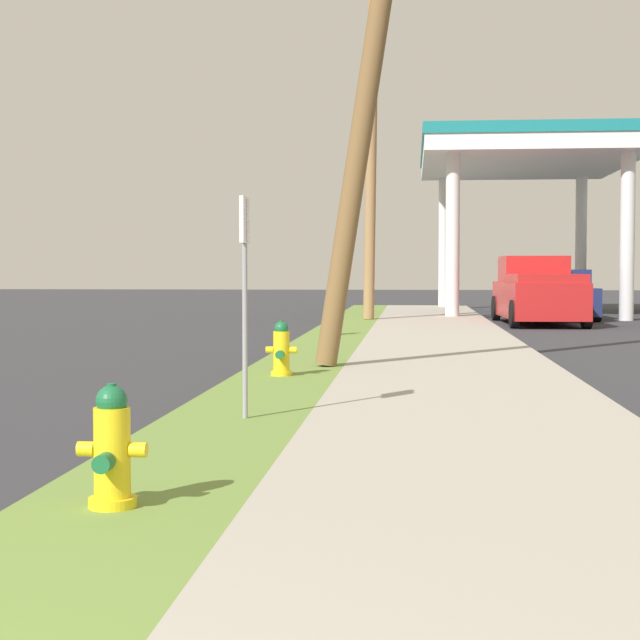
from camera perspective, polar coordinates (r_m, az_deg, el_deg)
fire_hydrant_nearest at (r=6.17m, az=-11.74°, el=-7.42°), size 0.42×0.38×0.74m
fire_hydrant_second at (r=13.55m, az=-2.21°, el=-1.81°), size 0.42×0.38×0.74m
fire_hydrant_third at (r=22.15m, az=0.69°, el=-0.01°), size 0.42×0.37×0.74m
utility_pole_midground at (r=15.20m, az=3.03°, el=14.78°), size 2.22×0.52×8.97m
utility_pole_background at (r=29.73m, az=2.93°, el=10.22°), size 0.61×1.36×10.33m
street_sign_post at (r=9.61m, az=-4.30°, el=3.40°), size 0.05×0.36×2.12m
car_navy_by_near_pump at (r=32.69m, az=13.38°, el=1.31°), size 2.05×4.55×1.57m
truck_red_at_forecourt at (r=29.53m, az=12.26°, el=1.54°), size 2.27×5.46×1.97m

